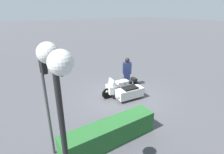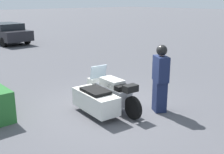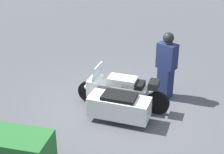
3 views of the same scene
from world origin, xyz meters
TOP-DOWN VIEW (x-y plane):
  - ground_plane at (0.00, 0.00)m, footprint 160.00×160.00m
  - police_motorcycle at (0.09, 0.11)m, footprint 2.50×1.38m
  - officer_rider at (-1.00, -1.10)m, footprint 0.60×0.52m

SIDE VIEW (x-z plane):
  - ground_plane at x=0.00m, z-range 0.00..0.00m
  - police_motorcycle at x=0.09m, z-range -0.12..1.03m
  - officer_rider at x=-1.00m, z-range 0.05..1.94m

